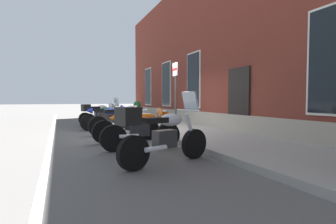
{
  "coord_description": "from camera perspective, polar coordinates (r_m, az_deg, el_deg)",
  "views": [
    {
      "loc": [
        8.89,
        -2.96,
        1.21
      ],
      "look_at": [
        0.64,
        0.5,
        0.79
      ],
      "focal_mm": 27.94,
      "sensor_mm": 36.0,
      "label": 1
    }
  ],
  "objects": [
    {
      "name": "motorcycle_white_sport",
      "position": [
        13.4,
        -14.23,
        -0.09
      ],
      "size": [
        0.85,
        2.1,
        1.07
      ],
      "color": "black",
      "rests_on": "ground_plane"
    },
    {
      "name": "lane_stripe",
      "position": [
        8.98,
        -24.14,
        -5.28
      ],
      "size": [
        28.72,
        0.12,
        0.01
      ],
      "primitive_type": "cube",
      "color": "silver",
      "rests_on": "ground_plane"
    },
    {
      "name": "motorcycle_black_naked",
      "position": [
        7.65,
        -8.78,
        -2.9
      ],
      "size": [
        0.62,
        2.02,
        0.93
      ],
      "color": "black",
      "rests_on": "ground_plane"
    },
    {
      "name": "motorcycle_green_touring",
      "position": [
        11.97,
        -14.28,
        -0.59
      ],
      "size": [
        0.84,
        2.03,
        1.31
      ],
      "color": "black",
      "rests_on": "ground_plane"
    },
    {
      "name": "parking_sign",
      "position": [
        8.94,
        1.63,
        5.59
      ],
      "size": [
        0.36,
        0.07,
        2.35
      ],
      "color": "#4C4C51",
      "rests_on": "sidewalk"
    },
    {
      "name": "motorcycle_blue_sport",
      "position": [
        10.67,
        -12.49,
        -0.92
      ],
      "size": [
        0.62,
        2.14,
        1.01
      ],
      "color": "black",
      "rests_on": "ground_plane"
    },
    {
      "name": "motorcycle_orange_sport",
      "position": [
        6.38,
        -5.1,
        -3.22
      ],
      "size": [
        0.62,
        2.01,
        1.02
      ],
      "color": "black",
      "rests_on": "ground_plane"
    },
    {
      "name": "motorcycle_silver_touring",
      "position": [
        4.83,
        -1.34,
        -4.88
      ],
      "size": [
        0.95,
        2.03,
        1.38
      ],
      "color": "black",
      "rests_on": "ground_plane"
    },
    {
      "name": "sidewalk",
      "position": [
        9.95,
        3.19,
        -3.91
      ],
      "size": [
        28.72,
        2.73,
        0.14
      ],
      "primitive_type": "cube",
      "color": "gray",
      "rests_on": "ground_plane"
    },
    {
      "name": "brick_pub_facade",
      "position": [
        12.87,
        22.85,
        12.8
      ],
      "size": [
        22.72,
        6.75,
        7.05
      ],
      "color": "maroon",
      "rests_on": "ground_plane"
    },
    {
      "name": "ground_plane",
      "position": [
        9.45,
        -4.29,
        -4.69
      ],
      "size": [
        140.0,
        140.0,
        0.0
      ],
      "primitive_type": "plane",
      "color": "#565451"
    },
    {
      "name": "barrel_planter",
      "position": [
        14.38,
        -6.74,
        0.05
      ],
      "size": [
        0.66,
        0.66,
        1.0
      ],
      "color": "brown",
      "rests_on": "sidewalk"
    },
    {
      "name": "motorcycle_yellow_naked",
      "position": [
        9.23,
        -10.61,
        -1.81
      ],
      "size": [
        0.72,
        2.12,
        1.01
      ],
      "color": "black",
      "rests_on": "ground_plane"
    }
  ]
}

